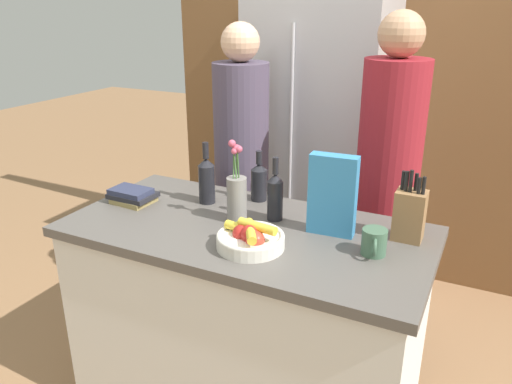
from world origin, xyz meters
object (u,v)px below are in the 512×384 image
bottle_vinegar (259,181)px  person_in_blue (387,176)px  cereal_box (332,195)px  refrigerator (319,132)px  book_stack (132,196)px  fruit_bowl (250,238)px  coffee_mug (374,242)px  bottle_wine (275,196)px  person_at_sink (242,162)px  flower_vase (237,195)px  knife_block (410,214)px  bottle_oil (207,179)px

bottle_vinegar → person_in_blue: (0.50, 0.37, -0.02)m
cereal_box → refrigerator: bearing=111.9°
book_stack → person_in_blue: 1.19m
fruit_bowl → bottle_vinegar: bottle_vinegar is taller
book_stack → bottle_vinegar: (0.50, 0.28, 0.06)m
cereal_box → person_in_blue: person_in_blue is taller
coffee_mug → bottle_wine: bearing=164.9°
refrigerator → bottle_vinegar: 0.99m
refrigerator → person_at_sink: size_ratio=1.20×
fruit_bowl → flower_vase: flower_vase is taller
fruit_bowl → bottle_wine: 0.28m
cereal_box → bottle_wine: cereal_box is taller
knife_block → flower_vase: (-0.66, -0.14, 0.01)m
book_stack → bottle_vinegar: size_ratio=0.86×
cereal_box → book_stack: bearing=-174.2°
bottle_vinegar → person_at_sink: person_at_sink is taller
refrigerator → coffee_mug: refrigerator is taller
book_stack → coffee_mug: bearing=-0.3°
book_stack → refrigerator: bearing=71.2°
fruit_bowl → person_in_blue: 0.88m
person_at_sink → person_in_blue: person_in_blue is taller
bottle_wine → flower_vase: bearing=-149.1°
fruit_bowl → knife_block: knife_block is taller
cereal_box → bottle_vinegar: size_ratio=1.37×
coffee_mug → knife_block: bearing=64.5°
book_stack → bottle_wine: bearing=10.0°
book_stack → person_in_blue: (0.99, 0.66, 0.04)m
bottle_vinegar → bottle_wine: bottle_wine is taller
flower_vase → bottle_wine: (0.14, 0.08, -0.01)m
flower_vase → person_at_sink: bearing=116.3°
bottle_oil → bottle_vinegar: (0.20, 0.13, -0.02)m
bottle_wine → knife_block: bearing=6.2°
refrigerator → coffee_mug: size_ratio=15.84×
fruit_bowl → bottle_wine: size_ratio=0.94×
knife_block → person_in_blue: 0.52m
flower_vase → book_stack: 0.52m
flower_vase → bottle_oil: flower_vase is taller
fruit_bowl → book_stack: 0.69m
coffee_mug → bottle_oil: (-0.80, 0.16, 0.06)m
book_stack → bottle_oil: bearing=26.9°
fruit_bowl → cereal_box: (0.23, 0.25, 0.12)m
person_at_sink → person_in_blue: 0.78m
bottle_oil → bottle_wine: bearing=-6.0°
knife_block → cereal_box: (-0.28, -0.08, 0.06)m
fruit_bowl → knife_block: (0.51, 0.33, 0.06)m
coffee_mug → person_at_sink: (-0.88, 0.65, -0.01)m
flower_vase → person_in_blue: bearing=52.6°
fruit_bowl → person_at_sink: bearing=119.8°
cereal_box → bottle_vinegar: bearing=154.8°
knife_block → book_stack: (-1.18, -0.17, -0.07)m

